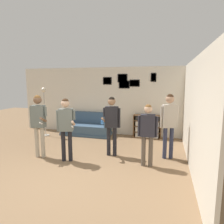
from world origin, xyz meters
TOP-DOWN VIEW (x-y plane):
  - ground_plane at (0.00, 0.00)m, footprint 20.00×20.00m
  - wall_back at (0.01, 4.16)m, footprint 7.97×0.08m
  - wall_right at (2.81, 2.06)m, footprint 0.06×6.53m
  - couch at (-0.92, 3.74)m, footprint 1.98×0.80m
  - bookshelf at (1.49, 3.94)m, footprint 1.05×0.30m
  - floor_lamp at (-2.43, 3.14)m, footprint 0.28×0.28m
  - person_player_foreground_left at (-1.25, 1.11)m, footprint 0.53×0.45m
  - person_player_foreground_center at (-0.38, 1.06)m, footprint 0.57×0.42m
  - person_watcher_holding_cup at (0.68, 1.77)m, footprint 0.50×0.46m
  - person_spectator_near_bookshelf at (1.74, 1.31)m, footprint 0.50×0.22m
  - person_spectator_far_right at (2.26, 1.98)m, footprint 0.48×0.30m
  - bottle_on_floor at (-1.64, 2.98)m, footprint 0.06×0.06m

SIDE VIEW (x-z plane):
  - ground_plane at x=0.00m, z-range 0.00..0.00m
  - bottle_on_floor at x=-1.64m, z-range -0.03..0.26m
  - couch at x=-0.92m, z-range -0.15..0.74m
  - bookshelf at x=1.49m, z-range 0.00..0.88m
  - person_spectator_near_bookshelf at x=1.74m, z-range 0.17..1.76m
  - person_player_foreground_center at x=-0.38m, z-range 0.20..1.90m
  - person_watcher_holding_cup at x=0.68m, z-range 0.20..1.92m
  - person_player_foreground_left at x=-1.25m, z-range 0.22..1.99m
  - person_spectator_far_right at x=2.26m, z-range 0.22..2.03m
  - floor_lamp at x=-2.43m, z-range 0.29..2.20m
  - wall_right at x=2.81m, z-range 0.00..2.70m
  - wall_back at x=0.01m, z-range 0.01..2.71m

